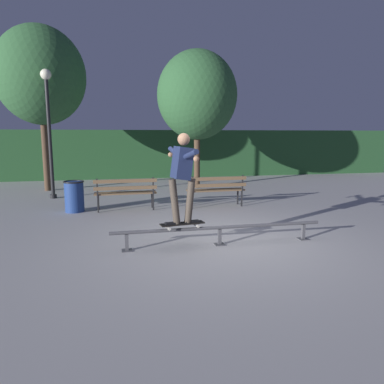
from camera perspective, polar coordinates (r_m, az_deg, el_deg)
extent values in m
plane|color=#ADAAA8|center=(6.67, 3.97, -7.95)|extent=(90.00, 90.00, 0.00)
cube|color=#234C28|center=(16.86, -5.90, 6.17)|extent=(24.00, 1.20, 2.19)
cylinder|color=#47474C|center=(6.40, 4.48, -5.73)|extent=(3.88, 0.06, 0.06)
cube|color=#47474C|center=(6.20, -10.46, -8.01)|extent=(0.06, 0.06, 0.29)
cube|color=#47474C|center=(6.24, -10.42, -9.22)|extent=(0.18, 0.18, 0.01)
cube|color=#47474C|center=(6.44, 4.46, -7.22)|extent=(0.06, 0.06, 0.29)
cube|color=#47474C|center=(6.48, 4.45, -8.40)|extent=(0.18, 0.18, 0.01)
cube|color=#47474C|center=(7.07, 17.46, -6.14)|extent=(0.06, 0.06, 0.29)
cube|color=#47474C|center=(7.11, 17.41, -7.22)|extent=(0.18, 0.18, 0.01)
cube|color=black|center=(6.22, -1.56, -5.10)|extent=(0.80, 0.32, 0.02)
cube|color=black|center=(6.21, -1.56, -5.01)|extent=(0.78, 0.31, 0.00)
cube|color=#9E9EA3|center=(6.31, 0.72, -5.05)|extent=(0.08, 0.18, 0.02)
cube|color=#9E9EA3|center=(6.14, -3.91, -5.47)|extent=(0.08, 0.18, 0.02)
cylinder|color=beige|center=(6.25, 0.99, -5.53)|extent=(0.06, 0.04, 0.05)
cylinder|color=beige|center=(6.39, 0.46, -5.19)|extent=(0.06, 0.04, 0.05)
cylinder|color=beige|center=(6.08, -3.69, -5.97)|extent=(0.06, 0.04, 0.05)
cylinder|color=beige|center=(6.22, -4.12, -5.61)|extent=(0.06, 0.04, 0.05)
cube|color=black|center=(6.27, -0.01, -4.75)|extent=(0.27, 0.14, 0.03)
cube|color=black|center=(6.16, -3.15, -5.02)|extent=(0.27, 0.14, 0.03)
cylinder|color=#473D33|center=(6.18, -0.35, -1.40)|extent=(0.22, 0.15, 0.79)
cylinder|color=#473D33|center=(6.09, -2.82, -1.57)|extent=(0.22, 0.15, 0.79)
cube|color=#1E284C|center=(6.04, -1.61, 4.68)|extent=(0.38, 0.41, 0.57)
cylinder|color=#1E284C|center=(5.68, -0.35, 6.01)|extent=(0.18, 0.61, 0.21)
cylinder|color=#1E284C|center=(6.39, -2.74, 6.35)|extent=(0.18, 0.61, 0.21)
sphere|color=#A37556|center=(5.42, 0.69, 5.33)|extent=(0.09, 0.09, 0.09)
sphere|color=#A37556|center=(6.66, -3.48, 6.03)|extent=(0.09, 0.09, 0.09)
sphere|color=#A37556|center=(6.04, -1.35, 8.47)|extent=(0.21, 0.21, 0.21)
cube|color=black|center=(9.68, -6.46, -1.25)|extent=(0.04, 0.04, 0.44)
cube|color=black|center=(9.37, -6.25, -1.59)|extent=(0.04, 0.04, 0.44)
cube|color=black|center=(9.25, -6.27, 1.04)|extent=(0.04, 0.04, 0.44)
cube|color=black|center=(9.64, -14.82, -1.54)|extent=(0.04, 0.04, 0.44)
cube|color=black|center=(9.32, -14.89, -1.90)|extent=(0.04, 0.04, 0.44)
cube|color=black|center=(9.21, -15.01, 0.74)|extent=(0.04, 0.04, 0.44)
cube|color=brown|center=(9.57, -10.67, -0.02)|extent=(1.60, 0.11, 0.04)
cube|color=brown|center=(9.43, -10.64, -0.15)|extent=(1.60, 0.11, 0.04)
cube|color=brown|center=(9.30, -10.61, -0.29)|extent=(1.60, 0.11, 0.04)
cube|color=brown|center=(9.20, -10.62, 0.64)|extent=(1.60, 0.06, 0.09)
cube|color=brown|center=(9.18, -10.65, 1.75)|extent=(1.60, 0.06, 0.09)
cube|color=black|center=(10.20, 7.37, -0.74)|extent=(0.04, 0.04, 0.44)
cube|color=black|center=(9.90, 8.00, -1.05)|extent=(0.04, 0.04, 0.44)
cube|color=black|center=(9.80, 8.14, 1.45)|extent=(0.04, 0.04, 0.44)
cube|color=black|center=(9.81, -0.39, -1.05)|extent=(0.04, 0.04, 0.44)
cube|color=black|center=(9.50, 0.02, -1.38)|extent=(0.04, 0.04, 0.44)
cube|color=black|center=(9.39, 0.07, 1.21)|extent=(0.04, 0.04, 0.44)
cube|color=brown|center=(9.92, 3.61, 0.44)|extent=(1.60, 0.11, 0.04)
cube|color=brown|center=(9.79, 3.84, 0.32)|extent=(1.60, 0.11, 0.04)
cube|color=brown|center=(9.66, 4.07, 0.20)|extent=(1.60, 0.11, 0.04)
cube|color=brown|center=(9.57, 4.20, 1.09)|extent=(1.60, 0.06, 0.09)
cube|color=brown|center=(9.54, 4.21, 2.16)|extent=(1.60, 0.06, 0.09)
cylinder|color=#4C3828|center=(13.53, -22.50, 5.84)|extent=(0.22, 0.22, 2.68)
ellipsoid|color=#2D5B33|center=(13.66, -23.20, 16.84)|extent=(3.00, 3.00, 3.30)
cylinder|color=#4C3828|center=(13.23, 0.80, 5.33)|extent=(0.22, 0.22, 2.15)
ellipsoid|color=#2D5B33|center=(13.28, 0.83, 15.31)|extent=(2.90, 2.90, 3.18)
cylinder|color=black|center=(11.77, -21.90, 7.73)|extent=(0.11, 0.11, 3.60)
sphere|color=#F2EACC|center=(11.90, -22.48, 17.10)|extent=(0.32, 0.32, 0.32)
cylinder|color=black|center=(11.92, -21.40, -0.64)|extent=(0.20, 0.20, 0.12)
cylinder|color=navy|center=(9.59, -18.42, -0.73)|extent=(0.48, 0.48, 0.78)
torus|color=black|center=(9.53, -18.54, 1.58)|extent=(0.52, 0.52, 0.04)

